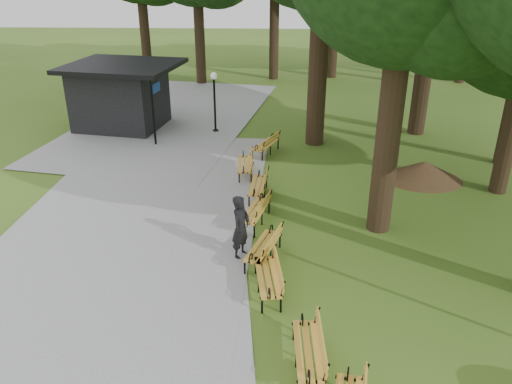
{
  "coord_description": "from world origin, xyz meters",
  "views": [
    {
      "loc": [
        0.53,
        -11.15,
        7.61
      ],
      "look_at": [
        -0.03,
        2.81,
        1.1
      ],
      "focal_mm": 35.62,
      "sensor_mm": 36.0,
      "label": 1
    }
  ],
  "objects_px": {
    "kiosk": "(120,96)",
    "bench_6": "(245,164)",
    "person": "(241,227)",
    "bench_1": "(308,350)",
    "bench_7": "(266,145)",
    "lamp_post": "(214,89)",
    "bench_4": "(255,211)",
    "bench_3": "(263,247)",
    "dirt_mound": "(424,170)",
    "bench_2": "(268,277)",
    "bench_5": "(258,186)"
  },
  "relations": [
    {
      "from": "bench_3",
      "to": "bench_4",
      "type": "bearing_deg",
      "value": -153.76
    },
    {
      "from": "dirt_mound",
      "to": "bench_3",
      "type": "height_order",
      "value": "bench_3"
    },
    {
      "from": "kiosk",
      "to": "bench_6",
      "type": "height_order",
      "value": "kiosk"
    },
    {
      "from": "lamp_post",
      "to": "bench_1",
      "type": "relative_size",
      "value": 1.49
    },
    {
      "from": "bench_5",
      "to": "bench_7",
      "type": "xyz_separation_m",
      "value": [
        0.17,
        4.2,
        0.0
      ]
    },
    {
      "from": "bench_1",
      "to": "bench_2",
      "type": "bearing_deg",
      "value": -163.23
    },
    {
      "from": "kiosk",
      "to": "bench_1",
      "type": "xyz_separation_m",
      "value": [
        8.18,
        -15.73,
        -1.11
      ]
    },
    {
      "from": "person",
      "to": "bench_1",
      "type": "relative_size",
      "value": 0.97
    },
    {
      "from": "bench_1",
      "to": "bench_7",
      "type": "height_order",
      "value": "same"
    },
    {
      "from": "person",
      "to": "bench_1",
      "type": "xyz_separation_m",
      "value": [
        1.62,
        -4.16,
        -0.48
      ]
    },
    {
      "from": "lamp_post",
      "to": "bench_2",
      "type": "relative_size",
      "value": 1.49
    },
    {
      "from": "dirt_mound",
      "to": "bench_2",
      "type": "relative_size",
      "value": 1.29
    },
    {
      "from": "bench_7",
      "to": "bench_2",
      "type": "bearing_deg",
      "value": 24.53
    },
    {
      "from": "lamp_post",
      "to": "dirt_mound",
      "type": "xyz_separation_m",
      "value": [
        8.39,
        -5.37,
        -1.69
      ]
    },
    {
      "from": "bench_2",
      "to": "lamp_post",
      "type": "bearing_deg",
      "value": -175.35
    },
    {
      "from": "lamp_post",
      "to": "bench_4",
      "type": "relative_size",
      "value": 1.49
    },
    {
      "from": "dirt_mound",
      "to": "bench_4",
      "type": "height_order",
      "value": "bench_4"
    },
    {
      "from": "kiosk",
      "to": "bench_4",
      "type": "bearing_deg",
      "value": -44.59
    },
    {
      "from": "person",
      "to": "lamp_post",
      "type": "height_order",
      "value": "lamp_post"
    },
    {
      "from": "bench_5",
      "to": "bench_7",
      "type": "distance_m",
      "value": 4.2
    },
    {
      "from": "person",
      "to": "bench_7",
      "type": "relative_size",
      "value": 0.97
    },
    {
      "from": "person",
      "to": "bench_2",
      "type": "relative_size",
      "value": 0.97
    },
    {
      "from": "bench_1",
      "to": "bench_3",
      "type": "height_order",
      "value": "same"
    },
    {
      "from": "person",
      "to": "bench_4",
      "type": "height_order",
      "value": "person"
    },
    {
      "from": "lamp_post",
      "to": "bench_5",
      "type": "relative_size",
      "value": 1.49
    },
    {
      "from": "person",
      "to": "bench_6",
      "type": "xyz_separation_m",
      "value": [
        -0.24,
        5.8,
        -0.48
      ]
    },
    {
      "from": "bench_7",
      "to": "bench_5",
      "type": "bearing_deg",
      "value": 20.7
    },
    {
      "from": "dirt_mound",
      "to": "bench_6",
      "type": "relative_size",
      "value": 1.29
    },
    {
      "from": "bench_3",
      "to": "bench_5",
      "type": "xyz_separation_m",
      "value": [
        -0.28,
        4.05,
        0.0
      ]
    },
    {
      "from": "lamp_post",
      "to": "bench_4",
      "type": "bearing_deg",
      "value": -76.02
    },
    {
      "from": "bench_6",
      "to": "bench_3",
      "type": "bearing_deg",
      "value": 3.97
    },
    {
      "from": "lamp_post",
      "to": "dirt_mound",
      "type": "distance_m",
      "value": 10.1
    },
    {
      "from": "bench_2",
      "to": "dirt_mound",
      "type": "bearing_deg",
      "value": 134.46
    },
    {
      "from": "dirt_mound",
      "to": "bench_1",
      "type": "xyz_separation_m",
      "value": [
        -4.82,
        -9.78,
        0.07
      ]
    },
    {
      "from": "lamp_post",
      "to": "dirt_mound",
      "type": "relative_size",
      "value": 1.15
    },
    {
      "from": "person",
      "to": "kiosk",
      "type": "relative_size",
      "value": 0.37
    },
    {
      "from": "kiosk",
      "to": "bench_3",
      "type": "height_order",
      "value": "kiosk"
    },
    {
      "from": "person",
      "to": "dirt_mound",
      "type": "distance_m",
      "value": 8.56
    },
    {
      "from": "kiosk",
      "to": "bench_5",
      "type": "distance_m",
      "value": 10.41
    },
    {
      "from": "bench_4",
      "to": "lamp_post",
      "type": "bearing_deg",
      "value": -151.49
    },
    {
      "from": "person",
      "to": "bench_7",
      "type": "distance_m",
      "value": 8.08
    },
    {
      "from": "person",
      "to": "bench_3",
      "type": "distance_m",
      "value": 0.81
    },
    {
      "from": "kiosk",
      "to": "lamp_post",
      "type": "xyz_separation_m",
      "value": [
        4.61,
        -0.58,
        0.5
      ]
    },
    {
      "from": "dirt_mound",
      "to": "bench_3",
      "type": "xyz_separation_m",
      "value": [
        -5.82,
        -5.82,
        0.07
      ]
    },
    {
      "from": "bench_2",
      "to": "bench_3",
      "type": "xyz_separation_m",
      "value": [
        -0.15,
        1.43,
        0.0
      ]
    },
    {
      "from": "bench_2",
      "to": "bench_5",
      "type": "bearing_deg",
      "value": 177.0
    },
    {
      "from": "lamp_post",
      "to": "person",
      "type": "bearing_deg",
      "value": -79.94
    },
    {
      "from": "kiosk",
      "to": "bench_1",
      "type": "bearing_deg",
      "value": -52.52
    },
    {
      "from": "bench_5",
      "to": "bench_6",
      "type": "height_order",
      "value": "same"
    },
    {
      "from": "bench_1",
      "to": "bench_4",
      "type": "relative_size",
      "value": 1.0
    }
  ]
}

